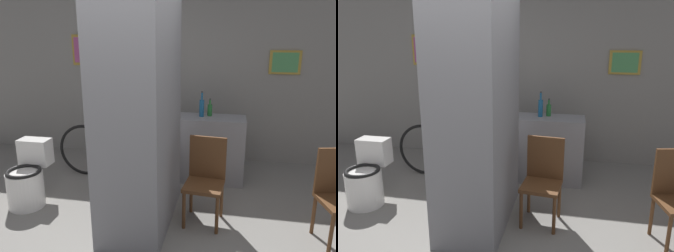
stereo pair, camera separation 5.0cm
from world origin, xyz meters
TOP-DOWN VIEW (x-y plane):
  - wall_back at (-0.00, 2.63)m, footprint 8.00×0.09m
  - pillar_center at (-0.12, 0.63)m, footprint 0.64×1.26m
  - counter_shelf at (0.30, 1.79)m, footprint 1.33×0.44m
  - toilet at (-1.52, 0.71)m, footprint 0.41×0.57m
  - chair_near_pillar at (0.53, 0.76)m, footprint 0.43×0.43m
  - bicycle at (-0.75, 1.62)m, footprint 1.70×0.42m
  - bottle_tall at (0.39, 1.80)m, footprint 0.06×0.06m
  - bottle_short at (0.49, 1.86)m, footprint 0.06×0.06m

SIDE VIEW (x-z plane):
  - toilet at x=-1.52m, z-range -0.06..0.68m
  - bicycle at x=-0.75m, z-range -0.01..0.78m
  - counter_shelf at x=0.30m, z-range 0.00..0.89m
  - chair_near_pillar at x=0.53m, z-range 0.04..0.94m
  - bottle_short at x=0.49m, z-range 0.85..1.09m
  - bottle_tall at x=0.39m, z-range 0.84..1.18m
  - pillar_center at x=-0.12m, z-range 0.00..2.60m
  - wall_back at x=0.00m, z-range 0.00..2.60m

